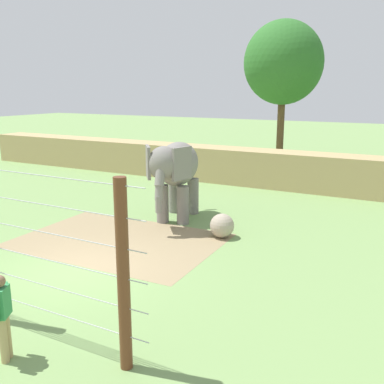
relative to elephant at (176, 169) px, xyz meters
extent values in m
plane|color=#759956|center=(0.06, -5.45, -1.98)|extent=(120.00, 120.00, 0.00)
cube|color=#937F5B|center=(-0.48, -2.93, -1.98)|extent=(6.65, 4.81, 0.01)
cube|color=tan|center=(0.06, 7.51, -1.08)|extent=(36.00, 1.80, 1.82)
cylinder|color=gray|center=(0.48, -0.32, -1.27)|extent=(0.45, 0.45, 1.43)
cylinder|color=gray|center=(-0.29, -0.50, -1.27)|extent=(0.45, 0.45, 1.43)
cylinder|color=gray|center=(0.14, 1.10, -1.27)|extent=(0.45, 0.45, 1.43)
cylinder|color=gray|center=(-0.62, 0.92, -1.27)|extent=(0.45, 0.45, 1.43)
ellipsoid|color=gray|center=(-0.07, 0.30, 0.14)|extent=(2.00, 2.91, 1.63)
ellipsoid|color=gray|center=(0.31, -1.32, 0.42)|extent=(1.32, 1.24, 1.18)
cube|color=gray|center=(0.88, -1.08, 0.42)|extent=(0.29, 0.92, 1.12)
cube|color=gray|center=(-0.31, -1.36, 0.42)|extent=(0.65, 0.78, 1.12)
cylinder|color=gray|center=(0.41, -1.74, 0.00)|extent=(0.43, 0.56, 0.64)
cylinder|color=gray|center=(0.44, -1.86, -0.45)|extent=(0.34, 0.41, 0.60)
cylinder|color=gray|center=(0.46, -1.94, -0.87)|extent=(0.25, 0.25, 0.56)
cylinder|color=gray|center=(-0.41, 1.74, 0.04)|extent=(0.17, 0.32, 0.81)
sphere|color=tan|center=(2.39, -1.04, -1.58)|extent=(0.82, 0.82, 0.82)
cylinder|color=brown|center=(3.84, -8.37, -0.24)|extent=(0.22, 0.22, 3.50)
cylinder|color=tan|center=(1.79, -9.29, -1.54)|extent=(0.15, 0.15, 0.88)
cylinder|color=tan|center=(1.71, -9.15, -1.54)|extent=(0.15, 0.15, 0.88)
cube|color=#338C4C|center=(1.75, -9.22, -0.82)|extent=(0.37, 0.42, 0.56)
cylinder|color=#338C4C|center=(1.63, -9.01, -0.82)|extent=(0.12, 0.12, 0.54)
cube|color=black|center=(1.55, -9.04, -1.04)|extent=(0.05, 0.07, 0.14)
cylinder|color=brown|center=(-0.06, 13.11, 0.21)|extent=(0.44, 0.44, 4.39)
ellipsoid|color=#2D6B28|center=(-0.06, 13.11, 4.44)|extent=(4.78, 4.78, 5.02)
camera|label=1|loc=(8.21, -14.02, 2.91)|focal=41.43mm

